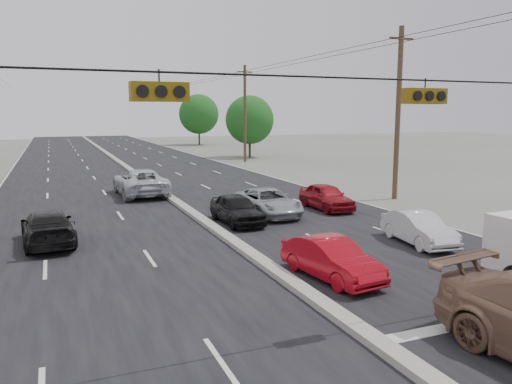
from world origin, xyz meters
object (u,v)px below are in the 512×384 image
(tree_right_mid, at_px, (250,120))
(tree_right_far, at_px, (199,114))
(oncoming_near, at_px, (48,228))
(oncoming_far, at_px, (140,182))
(red_sedan, at_px, (331,259))
(queue_car_a, at_px, (237,209))
(utility_pole_right_b, at_px, (398,113))
(queue_car_c, at_px, (268,202))
(queue_car_b, at_px, (419,229))
(utility_pole_right_c, at_px, (245,113))
(queue_car_e, at_px, (326,197))

(tree_right_mid, distance_m, tree_right_far, 25.03)
(oncoming_near, distance_m, oncoming_far, 11.81)
(red_sedan, height_order, oncoming_far, oncoming_far)
(oncoming_near, bearing_deg, tree_right_far, -115.17)
(queue_car_a, xyz_separation_m, oncoming_far, (-2.80, 9.83, 0.14))
(queue_car_a, bearing_deg, utility_pole_right_b, 12.81)
(tree_right_mid, relative_size, queue_car_c, 1.51)
(oncoming_near, bearing_deg, utility_pole_right_b, -173.46)
(red_sedan, xyz_separation_m, oncoming_far, (-2.80, 18.30, 0.20))
(queue_car_c, distance_m, oncoming_near, 10.38)
(utility_pole_right_b, xyz_separation_m, queue_car_a, (-11.10, -2.84, -4.43))
(queue_car_b, height_order, oncoming_near, oncoming_near)
(utility_pole_right_c, xyz_separation_m, oncoming_far, (-13.90, -18.02, -4.29))
(tree_right_far, xyz_separation_m, oncoming_far, (-17.40, -48.02, -4.14))
(red_sedan, distance_m, oncoming_far, 18.51)
(tree_right_far, distance_m, oncoming_far, 51.24)
(tree_right_mid, distance_m, oncoming_far, 28.48)
(red_sedan, bearing_deg, utility_pole_right_c, 65.46)
(queue_car_c, bearing_deg, tree_right_far, 76.66)
(utility_pole_right_b, height_order, oncoming_near, utility_pole_right_b)
(utility_pole_right_b, xyz_separation_m, queue_car_b, (-5.80, -8.99, -4.49))
(utility_pole_right_b, distance_m, tree_right_far, 55.11)
(queue_car_b, height_order, oncoming_far, oncoming_far)
(tree_right_mid, height_order, queue_car_e, tree_right_mid)
(red_sedan, relative_size, queue_car_e, 0.95)
(utility_pole_right_c, bearing_deg, queue_car_c, -108.68)
(queue_car_c, height_order, queue_car_e, queue_car_e)
(queue_car_e, bearing_deg, queue_car_a, -164.88)
(utility_pole_right_b, distance_m, queue_car_e, 7.20)
(queue_car_a, xyz_separation_m, queue_car_b, (5.30, -6.15, -0.06))
(queue_car_c, xyz_separation_m, oncoming_far, (-4.90, 8.60, 0.17))
(utility_pole_right_c, distance_m, queue_car_c, 28.45)
(utility_pole_right_b, height_order, utility_pole_right_c, same)
(queue_car_a, distance_m, queue_car_e, 5.79)
(queue_car_c, bearing_deg, queue_car_b, -67.43)
(queue_car_a, bearing_deg, tree_right_mid, 65.95)
(queue_car_c, bearing_deg, queue_car_e, 3.02)
(tree_right_mid, relative_size, tree_right_far, 0.88)
(oncoming_near, height_order, oncoming_far, oncoming_far)
(oncoming_far, bearing_deg, utility_pole_right_b, 151.80)
(queue_car_b, bearing_deg, utility_pole_right_b, 64.96)
(red_sedan, relative_size, queue_car_c, 0.80)
(queue_car_c, relative_size, oncoming_near, 1.03)
(tree_right_far, bearing_deg, queue_car_c, -102.45)
(queue_car_b, bearing_deg, utility_pole_right_c, 88.10)
(tree_right_far, xyz_separation_m, queue_car_a, (-14.60, -57.84, -4.28))
(queue_car_b, distance_m, oncoming_far, 17.91)
(utility_pole_right_c, distance_m, oncoming_far, 23.16)
(queue_car_a, distance_m, oncoming_near, 8.13)
(utility_pole_right_c, distance_m, tree_right_far, 30.20)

